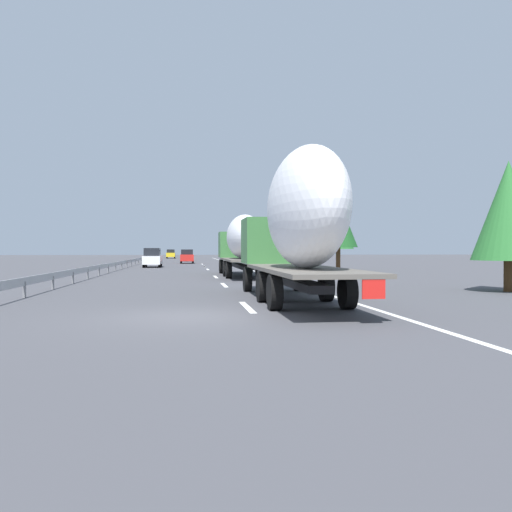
{
  "coord_description": "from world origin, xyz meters",
  "views": [
    {
      "loc": [
        -13.86,
        0.03,
        1.77
      ],
      "look_at": [
        16.14,
        -3.95,
        1.41
      ],
      "focal_mm": 36.42,
      "sensor_mm": 36.0,
      "label": 1
    }
  ],
  "objects_px": {
    "truck_lead": "(242,241)",
    "road_sign": "(255,247)",
    "car_white_van": "(152,258)",
    "truck_trailing": "(298,222)",
    "car_silver_hatch": "(187,255)",
    "car_yellow_coupe": "(171,254)",
    "car_red_compact": "(187,256)"
  },
  "relations": [
    {
      "from": "truck_lead",
      "to": "road_sign",
      "type": "distance_m",
      "value": 17.46
    },
    {
      "from": "car_yellow_coupe",
      "to": "car_silver_hatch",
      "type": "xyz_separation_m",
      "value": [
        -27.2,
        -3.32,
        -0.02
      ]
    },
    {
      "from": "car_white_van",
      "to": "car_silver_hatch",
      "type": "height_order",
      "value": "car_white_van"
    },
    {
      "from": "truck_lead",
      "to": "road_sign",
      "type": "height_order",
      "value": "truck_lead"
    },
    {
      "from": "truck_trailing",
      "to": "car_yellow_coupe",
      "type": "distance_m",
      "value": 91.92
    },
    {
      "from": "truck_trailing",
      "to": "car_white_van",
      "type": "distance_m",
      "value": 37.32
    },
    {
      "from": "car_white_van",
      "to": "car_yellow_coupe",
      "type": "xyz_separation_m",
      "value": [
        55.04,
        -0.13,
        -0.03
      ]
    },
    {
      "from": "car_white_van",
      "to": "road_sign",
      "type": "distance_m",
      "value": 10.47
    },
    {
      "from": "truck_lead",
      "to": "car_red_compact",
      "type": "height_order",
      "value": "truck_lead"
    },
    {
      "from": "truck_lead",
      "to": "car_silver_hatch",
      "type": "xyz_separation_m",
      "value": [
        46.95,
        3.68,
        -1.42
      ]
    },
    {
      "from": "truck_lead",
      "to": "car_silver_hatch",
      "type": "height_order",
      "value": "truck_lead"
    },
    {
      "from": "truck_lead",
      "to": "truck_trailing",
      "type": "distance_m",
      "value": 17.49
    },
    {
      "from": "road_sign",
      "to": "car_silver_hatch",
      "type": "bearing_deg",
      "value": 12.83
    },
    {
      "from": "road_sign",
      "to": "truck_lead",
      "type": "bearing_deg",
      "value": 169.77
    },
    {
      "from": "car_silver_hatch",
      "to": "road_sign",
      "type": "xyz_separation_m",
      "value": [
        -29.76,
        -6.78,
        1.17
      ]
    },
    {
      "from": "car_silver_hatch",
      "to": "car_red_compact",
      "type": "relative_size",
      "value": 0.99
    },
    {
      "from": "truck_lead",
      "to": "road_sign",
      "type": "bearing_deg",
      "value": -10.23
    },
    {
      "from": "car_white_van",
      "to": "car_red_compact",
      "type": "bearing_deg",
      "value": -13.08
    },
    {
      "from": "car_white_van",
      "to": "car_silver_hatch",
      "type": "xyz_separation_m",
      "value": [
        27.85,
        -3.45,
        -0.05
      ]
    },
    {
      "from": "car_silver_hatch",
      "to": "car_red_compact",
      "type": "xyz_separation_m",
      "value": [
        -12.94,
        -0.01,
        0.0
      ]
    },
    {
      "from": "truck_lead",
      "to": "car_yellow_coupe",
      "type": "bearing_deg",
      "value": 5.39
    },
    {
      "from": "truck_trailing",
      "to": "car_white_van",
      "type": "relative_size",
      "value": 2.68
    },
    {
      "from": "truck_trailing",
      "to": "car_silver_hatch",
      "type": "height_order",
      "value": "truck_trailing"
    },
    {
      "from": "car_yellow_coupe",
      "to": "car_red_compact",
      "type": "relative_size",
      "value": 1.08
    },
    {
      "from": "truck_lead",
      "to": "road_sign",
      "type": "relative_size",
      "value": 4.28
    },
    {
      "from": "car_yellow_coupe",
      "to": "car_red_compact",
      "type": "bearing_deg",
      "value": -175.26
    },
    {
      "from": "car_yellow_coupe",
      "to": "road_sign",
      "type": "distance_m",
      "value": 57.86
    },
    {
      "from": "car_white_van",
      "to": "truck_trailing",
      "type": "bearing_deg",
      "value": -168.98
    },
    {
      "from": "truck_trailing",
      "to": "car_white_van",
      "type": "bearing_deg",
      "value": 11.02
    },
    {
      "from": "truck_trailing",
      "to": "car_red_compact",
      "type": "bearing_deg",
      "value": 4.07
    },
    {
      "from": "truck_lead",
      "to": "car_red_compact",
      "type": "bearing_deg",
      "value": 6.16
    },
    {
      "from": "truck_trailing",
      "to": "road_sign",
      "type": "distance_m",
      "value": 34.82
    }
  ]
}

